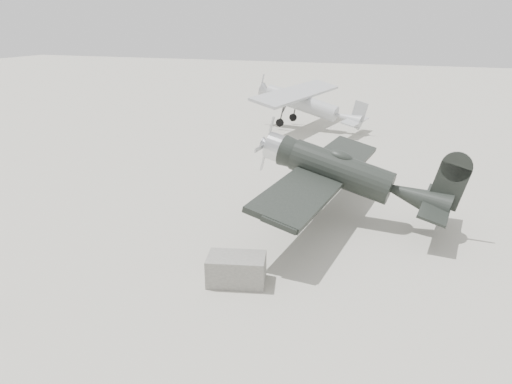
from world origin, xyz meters
The scene contains 4 objects.
ground centered at (0.00, 0.00, 0.00)m, with size 160.00×160.00×0.00m, color #A09D8D.
lowwing_monoplane centered at (4.45, 3.58, 1.95)m, with size 8.19×11.47×3.69m.
highwing_monoplane centered at (-1.76, 20.62, 2.13)m, with size 8.60×12.07×3.41m.
equipment_block centered at (2.05, -2.80, 0.45)m, with size 1.81×1.13×0.91m, color slate.
Camera 1 is at (7.38, -15.79, 7.92)m, focal length 35.00 mm.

